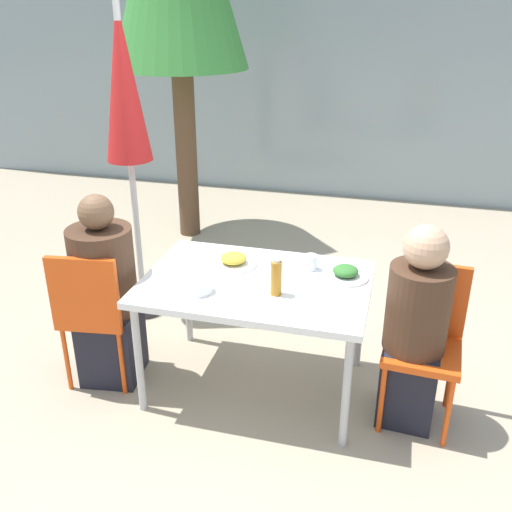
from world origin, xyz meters
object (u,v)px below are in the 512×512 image
person_right (415,333)px  salad_bowl (199,287)px  drinking_cup (311,262)px  person_left (106,297)px  chair_left (94,307)px  closed_umbrella (125,101)px  bottle (276,277)px  chair_right (425,331)px

person_right → salad_bowl: size_ratio=7.88×
drinking_cup → person_left: bearing=-163.5°
person_right → drinking_cup: size_ratio=13.05×
drinking_cup → chair_left: bearing=-160.3°
person_right → closed_umbrella: 2.33m
chair_left → person_right: size_ratio=0.76×
chair_left → person_right: (1.81, 0.15, 0.03)m
closed_umbrella → salad_bowl: (0.81, -0.92, -0.80)m
chair_left → bottle: (1.07, 0.08, 0.30)m
bottle → drinking_cup: (0.13, 0.35, -0.06)m
chair_right → chair_left: bearing=10.8°
drinking_cup → closed_umbrella: bearing=160.2°
bottle → salad_bowl: 0.42m
closed_umbrella → bottle: closed_umbrella is taller
bottle → chair_right: bearing=10.4°
chair_left → salad_bowl: bearing=-8.2°
chair_left → salad_bowl: (0.66, -0.00, 0.22)m
person_left → bottle: size_ratio=5.67×
chair_left → chair_right: same height
person_right → chair_right: bearing=-122.1°
chair_right → drinking_cup: bearing=-13.2°
person_left → closed_umbrella: (-0.19, 0.83, 1.00)m
chair_left → chair_right: bearing=-1.0°
chair_right → drinking_cup: size_ratio=9.95×
person_right → salad_bowl: 1.17m
closed_umbrella → bottle: 1.65m
bottle → chair_left: bearing=-175.9°
chair_left → closed_umbrella: bearing=91.6°
person_right → bottle: person_right is taller
chair_right → drinking_cup: chair_right is taller
person_right → drinking_cup: (-0.61, 0.28, 0.21)m
chair_left → closed_umbrella: 1.38m
closed_umbrella → salad_bowl: size_ratio=14.82×
person_right → person_left: bearing=5.9°
salad_bowl → bottle: bearing=11.2°
bottle → drinking_cup: 0.38m
person_left → person_right: bearing=-5.9°
person_left → bottle: person_left is taller
closed_umbrella → chair_left: bearing=-80.6°
salad_bowl → person_right: bearing=7.5°
person_right → bottle: size_ratio=5.54×
chair_right → bottle: (-0.80, -0.15, 0.30)m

